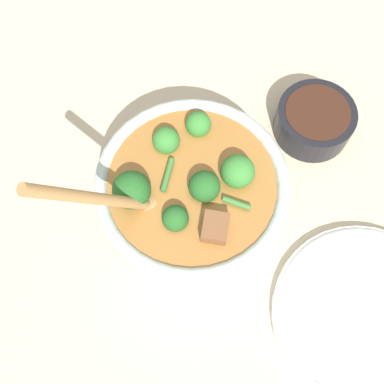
% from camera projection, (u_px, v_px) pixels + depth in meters
% --- Properties ---
extents(ground_plane, '(4.00, 4.00, 0.00)m').
position_uv_depth(ground_plane, '(192.00, 208.00, 0.61)').
color(ground_plane, '#C6B293').
extents(stew_bowl, '(0.26, 0.22, 0.23)m').
position_uv_depth(stew_bowl, '(191.00, 193.00, 0.57)').
color(stew_bowl, '#B2C6BC').
rests_on(stew_bowl, ground_plane).
extents(condiment_bowl, '(0.10, 0.10, 0.05)m').
position_uv_depth(condiment_bowl, '(315.00, 120.00, 0.63)').
color(condiment_bowl, black).
rests_on(condiment_bowl, ground_plane).
extents(empty_plate, '(0.22, 0.22, 0.02)m').
position_uv_depth(empty_plate, '(367.00, 317.00, 0.55)').
color(empty_plate, white).
rests_on(empty_plate, ground_plane).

